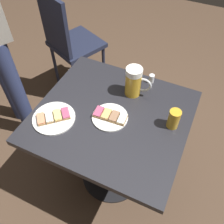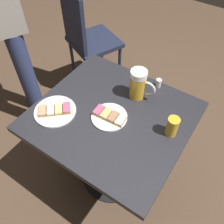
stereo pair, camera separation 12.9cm
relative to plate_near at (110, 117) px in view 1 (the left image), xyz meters
The scene contains 8 objects.
ground_plane 0.71m from the plate_near, ahead, with size 6.00×6.00×0.00m, color #4C3828.
cafe_table 0.16m from the plate_near, ahead, with size 0.74×0.80×0.70m.
plate_near is the anchor object (origin of this frame).
plate_far 0.30m from the plate_near, 115.93° to the left, with size 0.22×0.22×0.03m.
beer_mug 0.24m from the plate_near, 10.51° to the right, with size 0.09×0.15×0.18m.
beer_glass_small 0.32m from the plate_near, 74.18° to the right, with size 0.06×0.06×0.11m, color gold.
salt_shaker 0.37m from the plate_near, 16.16° to the right, with size 0.03×0.03×0.05m, color silver.
cafe_chair 1.01m from the plate_near, 45.33° to the left, with size 0.50×0.50×0.96m.
Camera 1 is at (-0.75, -0.35, 1.70)m, focal length 39.23 mm.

